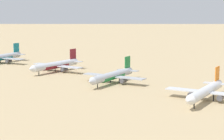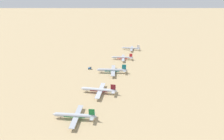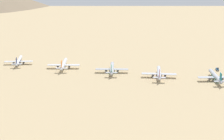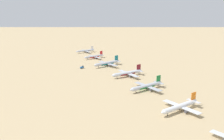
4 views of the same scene
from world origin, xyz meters
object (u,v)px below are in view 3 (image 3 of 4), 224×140
Objects in this scene: parked_jet_4 at (112,68)px; service_truck at (217,69)px; parked_jet_2 at (216,76)px; parked_jet_5 at (64,64)px; parked_jet_6 at (19,61)px; parked_jet_3 at (159,73)px.

parked_jet_4 is 125.82m from service_truck.
parked_jet_2 is 179.68m from parked_jet_5.
parked_jet_6 is at bearing 78.68° from parked_jet_4.
parked_jet_6 is at bearing 78.61° from parked_jet_5.
parked_jet_2 is at bearing 168.16° from service_truck.
parked_jet_2 is 240.56m from parked_jet_6.
parked_jet_5 is (11.96, 60.09, 0.13)m from parked_jet_4.
parked_jet_3 is 178.46m from parked_jet_6.
parked_jet_3 is 117.58m from parked_jet_5.
parked_jet_4 is 61.27m from parked_jet_5.
service_truck is (37.88, -7.94, -2.64)m from parked_jet_2.
parked_jet_3 is at bearing -103.80° from parked_jet_4.
parked_jet_5 is 60.89m from parked_jet_6.
parked_jet_6 is (44.42, 236.42, -0.54)m from parked_jet_2.
parked_jet_6 is (37.42, 174.50, -0.47)m from parked_jet_3.
parked_jet_5 is 8.77× the size of service_truck.
parked_jet_2 is 118.42m from parked_jet_4.
parked_jet_2 reaches higher than parked_jet_3.
parked_jet_5 reaches higher than parked_jet_4.
parked_jet_5 is 1.12× the size of parked_jet_6.
parked_jet_4 is at bearing -101.32° from parked_jet_6.
parked_jet_2 is at bearing -99.94° from parked_jet_4.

